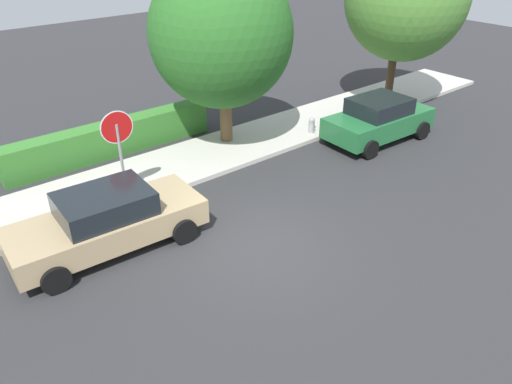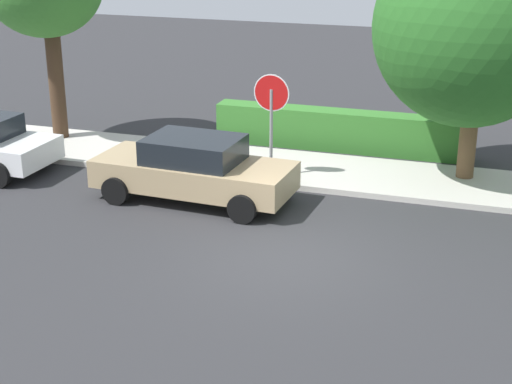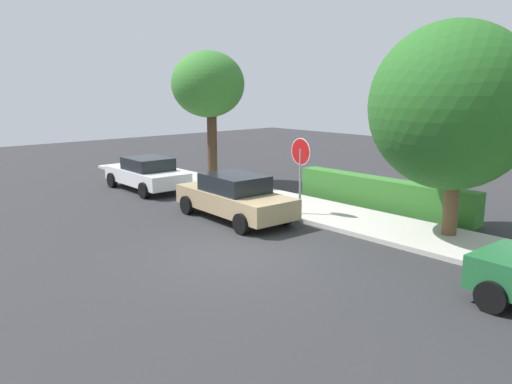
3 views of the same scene
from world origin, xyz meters
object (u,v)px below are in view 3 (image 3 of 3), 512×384
(parked_car_white, at_px, (147,173))
(street_tree_mid_block, at_px, (208,85))
(parked_car_tan, at_px, (234,197))
(street_tree_far, at_px, (452,107))
(stop_sign, at_px, (300,162))

(parked_car_white, xyz_separation_m, street_tree_mid_block, (0.73, 2.75, 3.65))
(parked_car_tan, xyz_separation_m, parked_car_white, (-6.19, 0.30, -0.04))
(parked_car_tan, height_order, street_tree_far, street_tree_far)
(parked_car_tan, xyz_separation_m, street_tree_far, (5.67, 3.09, 3.01))
(stop_sign, xyz_separation_m, street_tree_far, (4.36, 1.34, 1.89))
(parked_car_tan, distance_m, street_tree_mid_block, 7.22)
(stop_sign, bearing_deg, parked_car_tan, -126.73)
(parked_car_white, bearing_deg, street_tree_mid_block, 75.10)
(stop_sign, relative_size, parked_car_white, 0.61)
(parked_car_white, bearing_deg, stop_sign, 10.95)
(parked_car_white, distance_m, street_tree_far, 12.55)
(stop_sign, distance_m, street_tree_mid_block, 7.32)
(stop_sign, height_order, parked_car_tan, stop_sign)
(parked_car_white, height_order, street_tree_mid_block, street_tree_mid_block)
(parked_car_white, relative_size, street_tree_mid_block, 0.75)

